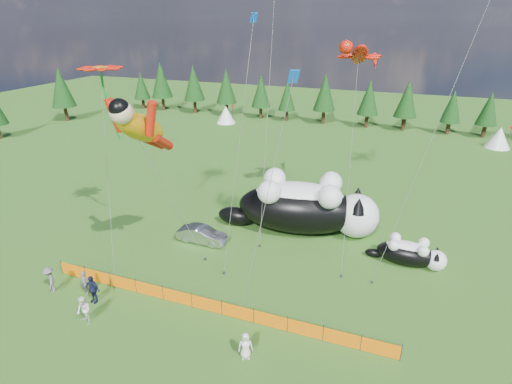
# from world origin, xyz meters

# --- Properties ---
(ground) EXTENTS (160.00, 160.00, 0.00)m
(ground) POSITION_xyz_m (0.00, 0.00, 0.00)
(ground) COLOR #13370A
(ground) RESTS_ON ground
(safety_fence) EXTENTS (22.06, 0.06, 1.10)m
(safety_fence) POSITION_xyz_m (0.00, -3.00, 0.50)
(safety_fence) COLOR #262626
(safety_fence) RESTS_ON ground
(tree_line) EXTENTS (90.00, 4.00, 8.00)m
(tree_line) POSITION_xyz_m (0.00, 45.00, 4.00)
(tree_line) COLOR black
(tree_line) RESTS_ON ground
(festival_tents) EXTENTS (50.00, 3.20, 2.80)m
(festival_tents) POSITION_xyz_m (11.00, 40.00, 1.40)
(festival_tents) COLOR white
(festival_tents) RESTS_ON ground
(cat_large) EXTENTS (13.16, 6.11, 4.77)m
(cat_large) POSITION_xyz_m (3.10, 8.67, 2.26)
(cat_large) COLOR black
(cat_large) RESTS_ON ground
(cat_small) EXTENTS (5.50, 2.13, 1.99)m
(cat_small) POSITION_xyz_m (11.27, 6.45, 0.94)
(cat_small) COLOR black
(cat_small) RESTS_ON ground
(car) EXTENTS (3.92, 1.38, 1.29)m
(car) POSITION_xyz_m (-3.95, 4.12, 0.65)
(car) COLOR #B0B0B5
(car) RESTS_ON ground
(spectator_a) EXTENTS (0.64, 0.49, 1.59)m
(spectator_a) POSITION_xyz_m (-8.02, -4.14, 0.80)
(spectator_a) COLOR #5D5C62
(spectator_a) RESTS_ON ground
(spectator_b) EXTENTS (0.99, 0.78, 1.79)m
(spectator_b) POSITION_xyz_m (-6.08, -6.33, 0.89)
(spectator_b) COLOR white
(spectator_b) RESTS_ON ground
(spectator_c) EXTENTS (1.13, 0.63, 1.87)m
(spectator_c) POSITION_xyz_m (-6.95, -4.61, 0.93)
(spectator_c) COLOR #161C3E
(spectator_c) RESTS_ON ground
(spectator_d) EXTENTS (1.26, 1.23, 1.80)m
(spectator_d) POSITION_xyz_m (-10.17, -4.76, 0.90)
(spectator_d) COLOR #5D5C62
(spectator_d) RESTS_ON ground
(spectator_e) EXTENTS (0.89, 0.76, 1.54)m
(spectator_e) POSITION_xyz_m (3.48, -5.50, 0.77)
(spectator_e) COLOR white
(spectator_e) RESTS_ON ground
(superhero_kite) EXTENTS (4.82, 5.40, 12.84)m
(superhero_kite) POSITION_xyz_m (-4.82, -0.81, 10.28)
(superhero_kite) COLOR orange
(superhero_kite) RESTS_ON ground
(gecko_kite) EXTENTS (4.44, 13.92, 16.89)m
(gecko_kite) POSITION_xyz_m (5.64, 13.50, 13.50)
(gecko_kite) COLOR red
(gecko_kite) RESTS_ON ground
(flower_kite) EXTENTS (4.51, 6.63, 14.12)m
(flower_kite) POSITION_xyz_m (-9.66, 2.14, 12.94)
(flower_kite) COLOR red
(flower_kite) RESTS_ON ground
(diamond_kite_a) EXTENTS (0.74, 7.29, 17.40)m
(diamond_kite_a) POSITION_xyz_m (-0.90, 7.12, 15.01)
(diamond_kite_a) COLOR blue
(diamond_kite_a) RESTS_ON ground
(diamond_kite_c) EXTENTS (2.78, 1.90, 14.30)m
(diamond_kite_c) POSITION_xyz_m (4.15, -1.00, 12.87)
(diamond_kite_c) COLOR blue
(diamond_kite_c) RESTS_ON ground
(diamond_kite_d) EXTENTS (2.22, 8.86, 20.09)m
(diamond_kite_d) POSITION_xyz_m (-1.18, 12.82, 17.34)
(diamond_kite_d) COLOR #0D97A1
(diamond_kite_d) RESTS_ON ground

